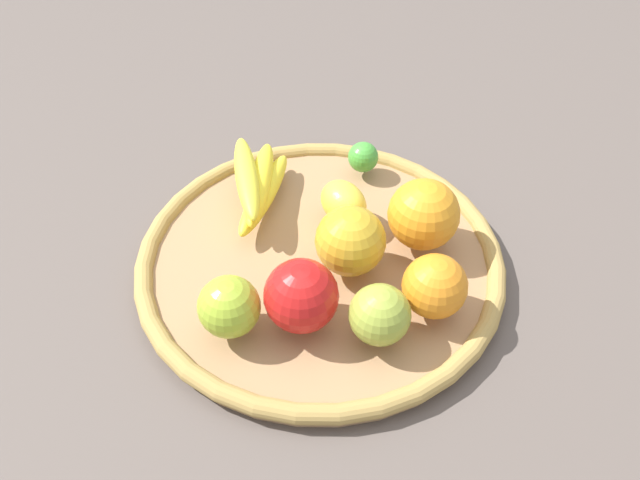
% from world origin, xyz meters
% --- Properties ---
extents(ground_plane, '(2.40, 2.40, 0.00)m').
position_xyz_m(ground_plane, '(0.00, 0.00, 0.00)').
color(ground_plane, '#544A44').
rests_on(ground_plane, ground).
extents(basket, '(0.43, 0.43, 0.03)m').
position_xyz_m(basket, '(0.00, 0.00, 0.01)').
color(basket, '#9C754F').
rests_on(basket, ground_plane).
extents(apple_0, '(0.08, 0.08, 0.06)m').
position_xyz_m(apple_0, '(0.13, -0.03, 0.06)').
color(apple_0, '#8EA037').
rests_on(apple_0, basket).
extents(orange_0, '(0.10, 0.10, 0.08)m').
position_xyz_m(orange_0, '(0.06, 0.11, 0.07)').
color(orange_0, orange).
rests_on(orange_0, basket).
extents(banana_bunch, '(0.15, 0.14, 0.05)m').
position_xyz_m(banana_bunch, '(-0.12, -0.01, 0.06)').
color(banana_bunch, yellow).
rests_on(banana_bunch, basket).
extents(lemon_0, '(0.07, 0.06, 0.05)m').
position_xyz_m(lemon_0, '(-0.03, 0.06, 0.05)').
color(lemon_0, yellow).
rests_on(lemon_0, basket).
extents(apple_1, '(0.11, 0.11, 0.08)m').
position_xyz_m(apple_1, '(0.07, -0.08, 0.07)').
color(apple_1, red).
rests_on(apple_1, basket).
extents(lime_0, '(0.05, 0.05, 0.04)m').
position_xyz_m(lime_0, '(-0.08, 0.14, 0.05)').
color(lime_0, green).
rests_on(lime_0, basket).
extents(apple_3, '(0.10, 0.10, 0.08)m').
position_xyz_m(apple_3, '(0.04, 0.01, 0.07)').
color(apple_3, gold).
rests_on(apple_3, basket).
extents(apple_2, '(0.09, 0.09, 0.07)m').
position_xyz_m(apple_2, '(0.03, -0.14, 0.06)').
color(apple_2, '#93AF2C').
rests_on(apple_2, basket).
extents(orange_1, '(0.10, 0.10, 0.07)m').
position_xyz_m(orange_1, '(0.14, 0.04, 0.06)').
color(orange_1, orange).
rests_on(orange_1, basket).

